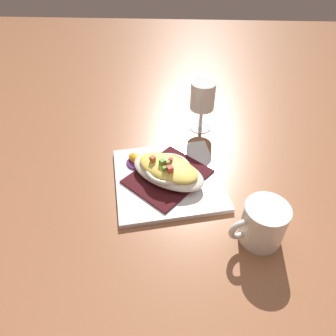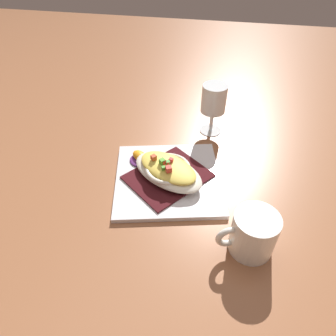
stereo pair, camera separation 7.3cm
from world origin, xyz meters
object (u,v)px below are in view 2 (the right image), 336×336
object	(u,v)px
square_plate	(168,179)
coffee_mug	(252,235)
stemmed_glass	(214,102)
gratin_dish	(168,170)
orange_garnish	(139,157)

from	to	relation	value
square_plate	coffee_mug	xyz separation A→B (m)	(-0.16, -0.20, 0.04)
coffee_mug	stemmed_glass	xyz separation A→B (m)	(0.39, 0.11, 0.06)
square_plate	stemmed_glass	bearing A→B (deg)	-20.39
coffee_mug	stemmed_glass	bearing A→B (deg)	15.42
square_plate	coffee_mug	world-z (taller)	coffee_mug
square_plate	gratin_dish	distance (m)	0.03
square_plate	gratin_dish	world-z (taller)	gratin_dish
coffee_mug	stemmed_glass	world-z (taller)	stemmed_glass
coffee_mug	stemmed_glass	distance (m)	0.41
coffee_mug	stemmed_glass	size ratio (longest dim) A/B	0.80
orange_garnish	stemmed_glass	bearing A→B (deg)	-43.43
square_plate	stemmed_glass	distance (m)	0.27
gratin_dish	stemmed_glass	distance (m)	0.26
coffee_mug	gratin_dish	bearing A→B (deg)	50.67
gratin_dish	orange_garnish	size ratio (longest dim) A/B	3.33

